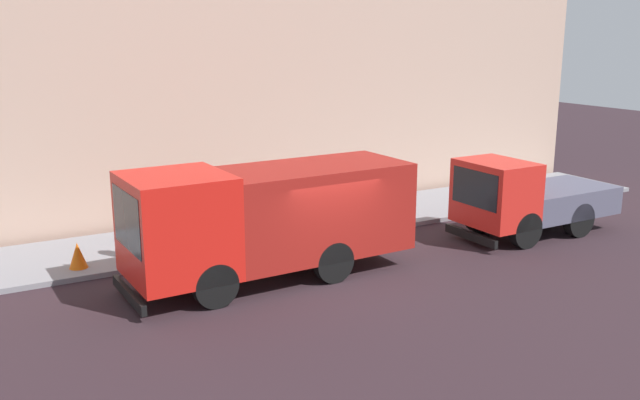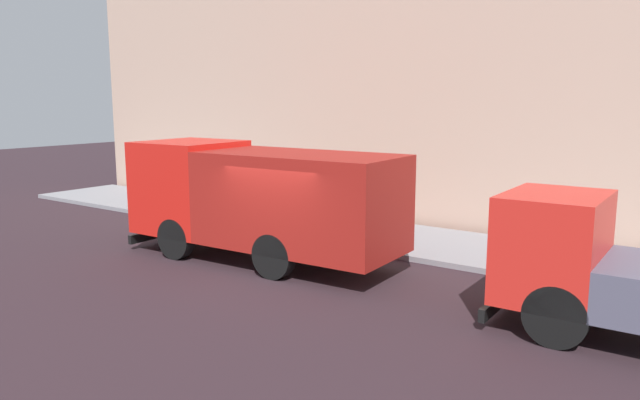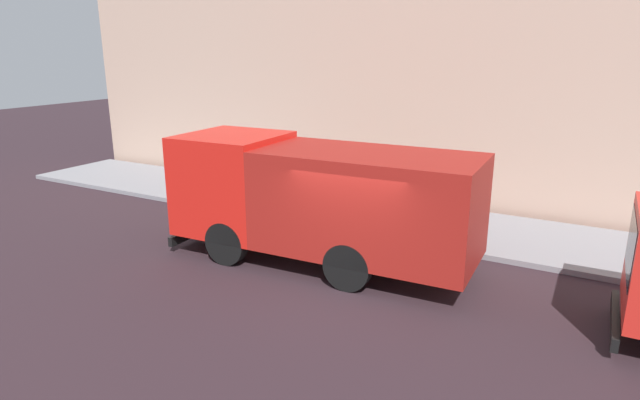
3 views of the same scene
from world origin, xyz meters
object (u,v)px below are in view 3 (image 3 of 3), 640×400
Objects in this scene: large_utility_truck at (318,197)px; pedestrian_standing at (359,181)px; pedestrian_walking at (287,184)px; traffic_cone_orange at (246,194)px.

pedestrian_standing is (4.02, 0.81, -0.59)m from large_utility_truck.
large_utility_truck reaches higher than pedestrian_walking.
large_utility_truck is 5.07m from traffic_cone_orange.
pedestrian_standing reaches higher than traffic_cone_orange.
pedestrian_standing is 2.56× the size of traffic_cone_orange.
pedestrian_walking is at bearing 106.33° from pedestrian_standing.
traffic_cone_orange is at bearing 75.56° from pedestrian_walking.
pedestrian_standing is at bearing 9.29° from large_utility_truck.
large_utility_truck is at bearing -145.98° from pedestrian_walking.
large_utility_truck is 4.25× the size of pedestrian_walking.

